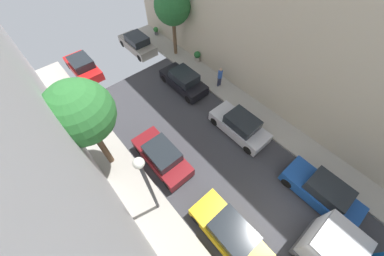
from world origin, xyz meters
name	(u,v)px	position (x,y,z in m)	size (l,w,h in m)	color
ground	(286,225)	(0.00, 0.00, 0.00)	(32.00, 32.00, 0.00)	#38383D
sidewalk_right	(333,169)	(5.00, 0.00, 0.07)	(2.00, 44.00, 0.15)	#A8A399
parked_car_left_2	(230,233)	(-2.70, 1.71, 0.72)	(1.78, 4.20, 1.57)	gold
parked_car_left_3	(162,156)	(-2.70, 7.40, 0.72)	(1.78, 4.20, 1.57)	maroon
parked_car_left_4	(83,67)	(-2.70, 18.86, 0.72)	(1.78, 4.20, 1.57)	red
parked_car_right_1	(322,192)	(2.70, -0.24, 0.72)	(1.78, 4.20, 1.57)	#194799
parked_car_right_2	(240,126)	(2.70, 5.82, 0.72)	(1.78, 4.20, 1.57)	silver
parked_car_right_3	(184,81)	(2.70, 11.83, 0.72)	(1.78, 4.20, 1.57)	black
parked_car_right_4	(137,44)	(2.70, 18.74, 0.72)	(1.78, 4.20, 1.57)	gray
pedestrian	(220,76)	(4.96, 9.99, 1.07)	(0.40, 0.36, 1.72)	#2D334C
street_tree_0	(80,113)	(-5.17, 9.57, 4.79)	(3.22, 3.22, 6.29)	brown
street_tree_1	(172,6)	(5.04, 15.86, 4.40)	(2.95, 2.95, 5.76)	brown
potted_plant_1	(156,30)	(5.53, 19.73, 0.59)	(0.51, 0.51, 0.79)	slate
potted_plant_2	(197,56)	(5.76, 13.60, 0.67)	(0.60, 0.60, 0.96)	#B2A899
lamp_post	(147,181)	(-4.60, 5.28, 3.79)	(0.44, 0.44, 5.53)	#333338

